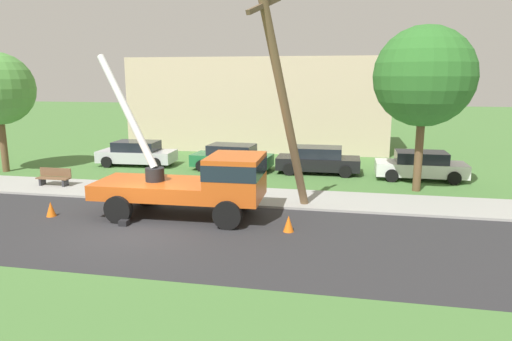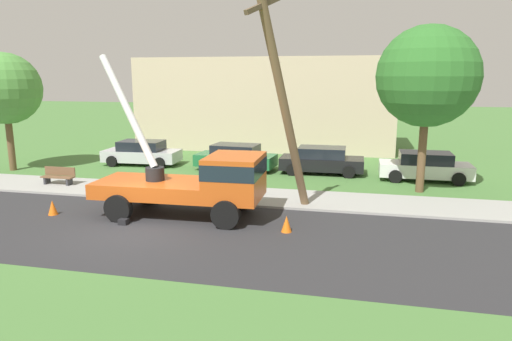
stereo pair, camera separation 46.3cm
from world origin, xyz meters
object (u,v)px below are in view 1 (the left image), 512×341
Objects in this scene: parked_sedan_green at (232,157)px; parked_sedan_black at (318,160)px; utility_truck at (201,180)px; leaning_utility_pole at (283,98)px; parked_sedan_silver at (137,153)px; roadside_tree_far at (424,77)px; traffic_cone_ahead at (289,224)px; parked_sedan_white at (420,165)px; park_bench at (54,178)px; traffic_cone_behind at (51,209)px.

parked_sedan_green is 4.77m from parked_sedan_black.
utility_truck is at bearing -112.73° from parked_sedan_black.
parked_sedan_silver is at bearing 139.96° from leaning_utility_pole.
parked_sedan_silver is 16.17m from roadside_tree_far.
roadside_tree_far is (4.67, -3.08, 4.39)m from parked_sedan_black.
parked_sedan_silver is at bearing 179.16° from parked_sedan_black.
utility_truck is 1.55× the size of parked_sedan_black.
parked_sedan_green is (-4.44, 9.81, 0.43)m from traffic_cone_ahead.
park_bench is at bearing -163.21° from parked_sedan_white.
parked_sedan_black is 1.00× the size of parked_sedan_white.
traffic_cone_ahead is 1.00× the size of traffic_cone_behind.
roadside_tree_far is (15.22, -3.23, 4.39)m from parked_sedan_silver.
parked_sedan_silver and parked_sedan_black have the same top height.
traffic_cone_behind is at bearing -153.97° from roadside_tree_far.
park_bench is (-2.70, 4.16, 0.18)m from traffic_cone_behind.
parked_sedan_silver is 15.73m from parked_sedan_white.
parked_sedan_silver is (-9.73, 8.18, -3.65)m from leaning_utility_pole.
parked_sedan_black is 5.20m from parked_sedan_white.
utility_truck is 10.80m from roadside_tree_far.
roadside_tree_far is (9.44, -3.03, 4.39)m from parked_sedan_green.
leaning_utility_pole is 1.94× the size of parked_sedan_white.
parked_sedan_silver is at bearing 177.45° from parked_sedan_white.
traffic_cone_ahead is 9.71m from roadside_tree_far.
utility_truck reaches higher than parked_sedan_black.
leaning_utility_pole is at bearing -40.04° from parked_sedan_silver.
traffic_cone_behind is 0.13× the size of parked_sedan_silver.
parked_sedan_black is 0.60× the size of roadside_tree_far.
leaning_utility_pole is 7.42m from roadside_tree_far.
utility_truck is at bearing 10.80° from traffic_cone_behind.
parked_sedan_green is 2.83× the size of park_bench.
leaning_utility_pole is 4.50m from traffic_cone_ahead.
traffic_cone_ahead is 0.13× the size of parked_sedan_silver.
parked_sedan_silver is (-6.85, 8.97, -0.70)m from utility_truck.
parked_sedan_green is (-1.07, 8.77, -0.70)m from utility_truck.
parked_sedan_black is at bearing 88.12° from traffic_cone_ahead.
parked_sedan_green is 1.03× the size of parked_sedan_black.
parked_sedan_black is at bearing 84.18° from leaning_utility_pole.
traffic_cone_ahead and traffic_cone_behind have the same top height.
park_bench is 17.44m from roadside_tree_far.
parked_sedan_white is at bearing 43.01° from utility_truck.
leaning_utility_pole reaches higher than traffic_cone_ahead.
traffic_cone_ahead is at bearing 0.06° from traffic_cone_behind.
roadside_tree_far is at bearing -17.80° from parked_sedan_green.
parked_sedan_white is at bearing -6.01° from parked_sedan_black.
parked_sedan_black is at bearing 25.56° from park_bench.
traffic_cone_ahead is 10.78m from parked_sedan_green.
parked_sedan_black is at bearing 46.91° from traffic_cone_behind.
traffic_cone_behind is 13.52m from parked_sedan_black.
leaning_utility_pole is 10.25m from parked_sedan_white.
traffic_cone_behind is 0.13× the size of parked_sedan_white.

